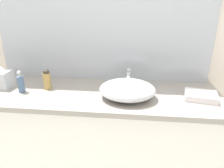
% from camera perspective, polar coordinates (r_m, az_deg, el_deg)
% --- Properties ---
extents(bathroom_wall_rear, '(6.00, 0.06, 2.60)m').
position_cam_1_polar(bathroom_wall_rear, '(1.72, 0.18, 14.05)').
color(bathroom_wall_rear, silver).
rests_on(bathroom_wall_rear, ground).
extents(vanity_counter, '(1.79, 0.58, 0.91)m').
position_cam_1_polar(vanity_counter, '(1.76, -3.65, -15.91)').
color(vanity_counter, white).
rests_on(vanity_counter, ground).
extents(wall_mirror_panel, '(1.72, 0.01, 0.91)m').
position_cam_1_polar(wall_mirror_panel, '(1.69, -2.71, 16.03)').
color(wall_mirror_panel, '#B2BCC6').
rests_on(wall_mirror_panel, vanity_counter).
extents(sink_basin, '(0.38, 0.32, 0.13)m').
position_cam_1_polar(sink_basin, '(1.42, 4.24, -1.57)').
color(sink_basin, silver).
rests_on(sink_basin, vanity_counter).
extents(faucet, '(0.03, 0.12, 0.15)m').
position_cam_1_polar(faucet, '(1.57, 4.51, 1.72)').
color(faucet, silver).
rests_on(faucet, vanity_counter).
extents(soap_dispenser, '(0.05, 0.05, 0.17)m').
position_cam_1_polar(soap_dispenser, '(1.64, -23.78, 0.20)').
color(soap_dispenser, slate).
rests_on(soap_dispenser, vanity_counter).
extents(lotion_bottle, '(0.06, 0.06, 0.15)m').
position_cam_1_polar(lotion_bottle, '(1.64, -17.46, 1.06)').
color(lotion_bottle, tan).
rests_on(lotion_bottle, vanity_counter).
extents(tissue_box, '(0.13, 0.13, 0.17)m').
position_cam_1_polar(tissue_box, '(1.79, -27.85, 1.35)').
color(tissue_box, silver).
rests_on(tissue_box, vanity_counter).
extents(folded_hand_towel, '(0.23, 0.20, 0.04)m').
position_cam_1_polar(folded_hand_towel, '(1.54, 23.23, -3.03)').
color(folded_hand_towel, white).
rests_on(folded_hand_towel, vanity_counter).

